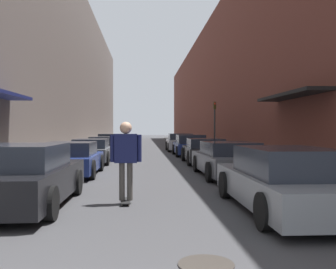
# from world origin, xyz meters

# --- Properties ---
(ground) EXTENTS (148.15, 148.15, 0.00)m
(ground) POSITION_xyz_m (0.00, 26.94, 0.00)
(ground) COLOR #38383A
(curb_strip_left) EXTENTS (1.80, 67.34, 0.12)m
(curb_strip_left) POSITION_xyz_m (-4.67, 33.67, 0.06)
(curb_strip_left) COLOR gray
(curb_strip_left) RESTS_ON ground
(curb_strip_right) EXTENTS (1.80, 67.34, 0.12)m
(curb_strip_right) POSITION_xyz_m (4.67, 33.67, 0.06)
(curb_strip_right) COLOR gray
(curb_strip_right) RESTS_ON ground
(building_row_left) EXTENTS (4.90, 67.34, 14.35)m
(building_row_left) POSITION_xyz_m (-7.57, 33.67, 7.18)
(building_row_left) COLOR #564C47
(building_row_left) RESTS_ON ground
(building_row_right) EXTENTS (4.90, 67.34, 11.29)m
(building_row_right) POSITION_xyz_m (7.57, 33.67, 5.65)
(building_row_right) COLOR brown
(building_row_right) RESTS_ON ground
(parked_car_left_0) EXTENTS (2.07, 4.43, 1.35)m
(parked_car_left_0) POSITION_xyz_m (-2.81, 6.82, 0.65)
(parked_car_left_0) COLOR black
(parked_car_left_0) RESTS_ON ground
(parked_car_left_1) EXTENTS (1.99, 4.12, 1.21)m
(parked_car_left_1) POSITION_xyz_m (-2.77, 12.31, 0.59)
(parked_car_left_1) COLOR navy
(parked_car_left_1) RESTS_ON ground
(parked_car_left_2) EXTENTS (1.88, 4.01, 1.20)m
(parked_car_left_2) POSITION_xyz_m (-2.68, 17.11, 0.59)
(parked_car_left_2) COLOR #515459
(parked_car_left_2) RESTS_ON ground
(parked_car_left_3) EXTENTS (2.08, 4.07, 1.19)m
(parked_car_left_3) POSITION_xyz_m (-2.63, 22.43, 0.59)
(parked_car_left_3) COLOR #232326
(parked_car_left_3) RESTS_ON ground
(parked_car_left_4) EXTENTS (2.04, 4.37, 1.31)m
(parked_car_left_4) POSITION_xyz_m (-2.67, 27.94, 0.64)
(parked_car_left_4) COLOR black
(parked_car_left_4) RESTS_ON ground
(parked_car_right_0) EXTENTS (1.94, 4.79, 1.31)m
(parked_car_right_0) POSITION_xyz_m (2.68, 6.01, 0.63)
(parked_car_right_0) COLOR gray
(parked_car_right_0) RESTS_ON ground
(parked_car_right_1) EXTENTS (2.01, 4.64, 1.23)m
(parked_car_right_1) POSITION_xyz_m (2.82, 11.60, 0.60)
(parked_car_right_1) COLOR #515459
(parked_car_right_1) RESTS_ON ground
(parked_car_right_2) EXTENTS (1.98, 4.34, 1.22)m
(parked_car_right_2) POSITION_xyz_m (2.84, 16.71, 0.60)
(parked_car_right_2) COLOR #232326
(parked_car_right_2) RESTS_ON ground
(parked_car_right_3) EXTENTS (2.00, 4.03, 1.32)m
(parked_car_right_3) POSITION_xyz_m (2.78, 21.89, 0.63)
(parked_car_right_3) COLOR navy
(parked_car_right_3) RESTS_ON ground
(parked_car_right_4) EXTENTS (2.07, 3.93, 1.34)m
(parked_car_right_4) POSITION_xyz_m (2.65, 26.90, 0.65)
(parked_car_right_4) COLOR #B7B7BC
(parked_car_right_4) RESTS_ON ground
(skateboarder) EXTENTS (0.71, 0.78, 1.84)m
(skateboarder) POSITION_xyz_m (-0.57, 7.03, 1.14)
(skateboarder) COLOR black
(skateboarder) RESTS_ON ground
(manhole_cover) EXTENTS (0.70, 0.70, 0.02)m
(manhole_cover) POSITION_xyz_m (0.59, 3.13, 0.01)
(manhole_cover) COLOR #332D28
(manhole_cover) RESTS_ON ground
(traffic_light) EXTENTS (0.16, 0.22, 3.23)m
(traffic_light) POSITION_xyz_m (4.23, 21.36, 2.13)
(traffic_light) COLOR #2D2D2D
(traffic_light) RESTS_ON curb_strip_right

